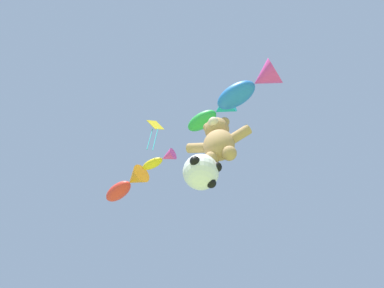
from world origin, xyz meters
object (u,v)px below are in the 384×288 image
(teddy_bear_kite, at_px, (218,140))
(fish_kite_emerald, at_px, (212,114))
(diamond_kite, at_px, (155,128))
(fish_kite_cobalt, at_px, (250,86))
(fish_kite_crimson, at_px, (127,185))
(soccer_ball_kite, at_px, (201,172))
(fish_kite_goldfin, at_px, (160,160))

(teddy_bear_kite, height_order, fish_kite_emerald, fish_kite_emerald)
(diamond_kite, bearing_deg, fish_kite_cobalt, -15.33)
(fish_kite_crimson, xyz_separation_m, diamond_kite, (1.78, -1.32, 1.60))
(soccer_ball_kite, xyz_separation_m, fish_kite_cobalt, (2.16, -0.80, 2.74))
(soccer_ball_kite, bearing_deg, fish_kite_cobalt, -20.24)
(teddy_bear_kite, distance_m, fish_kite_cobalt, 2.23)
(soccer_ball_kite, distance_m, fish_kite_cobalt, 3.58)
(fish_kite_goldfin, distance_m, diamond_kite, 1.65)
(fish_kite_emerald, xyz_separation_m, fish_kite_goldfin, (-2.61, 0.83, -0.77))
(fish_kite_emerald, bearing_deg, fish_kite_cobalt, -32.15)
(fish_kite_crimson, distance_m, diamond_kite, 2.73)
(fish_kite_cobalt, relative_size, fish_kite_emerald, 1.10)
(fish_kite_cobalt, relative_size, fish_kite_goldfin, 1.55)
(soccer_ball_kite, relative_size, fish_kite_goldfin, 0.77)
(teddy_bear_kite, bearing_deg, fish_kite_goldfin, 157.38)
(fish_kite_emerald, relative_size, fish_kite_crimson, 0.92)
(soccer_ball_kite, height_order, fish_kite_goldfin, fish_kite_goldfin)
(fish_kite_emerald, bearing_deg, soccer_ball_kite, -151.93)
(teddy_bear_kite, relative_size, fish_kite_emerald, 1.03)
(soccer_ball_kite, height_order, diamond_kite, diamond_kite)
(soccer_ball_kite, relative_size, fish_kite_emerald, 0.55)
(fish_kite_cobalt, distance_m, fish_kite_crimson, 6.66)
(fish_kite_crimson, bearing_deg, fish_kite_goldfin, -18.84)
(teddy_bear_kite, xyz_separation_m, fish_kite_crimson, (-4.65, 1.80, 1.54))
(fish_kite_cobalt, bearing_deg, soccer_ball_kite, 159.76)
(soccer_ball_kite, distance_m, fish_kite_crimson, 5.18)
(teddy_bear_kite, relative_size, diamond_kite, 0.90)
(fish_kite_goldfin, bearing_deg, fish_kite_crimson, 161.16)
(fish_kite_emerald, xyz_separation_m, fish_kite_crimson, (-4.48, 1.46, -0.87))
(diamond_kite, bearing_deg, fish_kite_emerald, -3.11)
(diamond_kite, bearing_deg, fish_kite_goldfin, 82.44)
(fish_kite_cobalt, distance_m, fish_kite_goldfin, 4.68)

